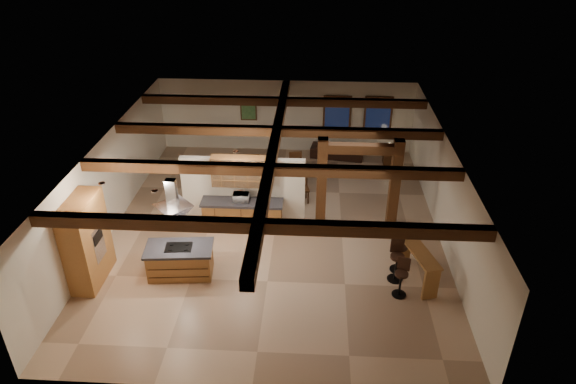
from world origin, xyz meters
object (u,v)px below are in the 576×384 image
object	(u,v)px
kitchen_island	(180,260)
dining_table	(277,184)
bar_counter	(418,259)
sofa	(337,150)

from	to	relation	value
kitchen_island	dining_table	distance (m)	5.18
bar_counter	dining_table	bearing A→B (deg)	132.13
kitchen_island	bar_counter	bearing A→B (deg)	1.41
kitchen_island	bar_counter	xyz separation A→B (m)	(6.32, 0.16, 0.19)
kitchen_island	sofa	distance (m)	8.88
kitchen_island	sofa	bearing A→B (deg)	60.14
kitchen_island	sofa	xyz separation A→B (m)	(4.42, 7.70, -0.14)
dining_table	bar_counter	world-z (taller)	bar_counter
dining_table	sofa	bearing A→B (deg)	64.35
dining_table	sofa	world-z (taller)	dining_table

